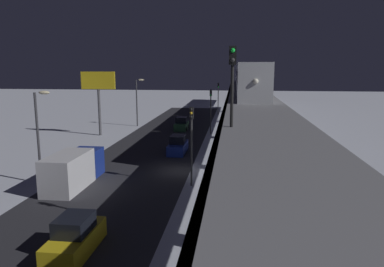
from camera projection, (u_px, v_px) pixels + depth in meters
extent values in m
plane|color=silver|center=(180.00, 171.00, 33.52)|extent=(240.00, 240.00, 0.00)
cube|color=#28282D|center=(132.00, 169.00, 34.04)|extent=(11.00, 105.76, 0.01)
cube|color=slate|center=(254.00, 107.00, 31.67)|extent=(5.00, 105.76, 0.80)
cube|color=#38383D|center=(226.00, 106.00, 31.95)|extent=(0.24, 103.64, 0.80)
cylinder|color=slate|center=(242.00, 99.00, 76.54)|extent=(1.40, 1.40, 5.68)
cylinder|color=slate|center=(244.00, 107.00, 61.78)|extent=(1.40, 1.40, 5.68)
cylinder|color=slate|center=(247.00, 119.00, 47.02)|extent=(1.40, 1.40, 5.68)
cylinder|color=slate|center=(252.00, 143.00, 32.26)|extent=(1.40, 1.40, 5.68)
cylinder|color=slate|center=(267.00, 206.00, 17.50)|extent=(1.40, 1.40, 5.68)
cube|color=#B7BABF|center=(251.00, 80.00, 38.09)|extent=(2.90, 18.00, 3.40)
cube|color=black|center=(251.00, 76.00, 38.02)|extent=(2.94, 16.20, 0.90)
cube|color=#B7BABF|center=(246.00, 76.00, 56.26)|extent=(2.90, 18.00, 3.40)
cube|color=black|center=(246.00, 73.00, 56.19)|extent=(2.94, 16.20, 0.90)
cube|color=#B7BABF|center=(243.00, 74.00, 74.44)|extent=(2.90, 18.00, 3.40)
cube|color=black|center=(243.00, 72.00, 74.36)|extent=(2.94, 16.20, 0.90)
cube|color=#B7BABF|center=(242.00, 73.00, 92.61)|extent=(2.90, 18.00, 3.40)
cube|color=black|center=(242.00, 71.00, 92.53)|extent=(2.94, 16.20, 0.90)
sphere|color=white|center=(256.00, 81.00, 29.22)|extent=(0.44, 0.44, 0.44)
cylinder|color=black|center=(232.00, 95.00, 18.00)|extent=(0.16, 0.16, 3.20)
cube|color=black|center=(233.00, 55.00, 17.65)|extent=(0.36, 0.28, 0.90)
sphere|color=#19F23F|center=(233.00, 50.00, 17.45)|extent=(0.22, 0.22, 0.22)
sphere|color=#333333|center=(233.00, 60.00, 17.54)|extent=(0.22, 0.22, 0.22)
cube|color=#2D6038|center=(182.00, 126.00, 55.65)|extent=(1.80, 4.33, 1.10)
cube|color=black|center=(182.00, 120.00, 55.47)|extent=(1.58, 2.08, 0.87)
cylinder|color=black|center=(177.00, 126.00, 57.10)|extent=(0.20, 0.64, 0.64)
cylinder|color=black|center=(188.00, 126.00, 56.90)|extent=(0.20, 0.64, 0.64)
cylinder|color=black|center=(175.00, 129.00, 54.47)|extent=(0.20, 0.64, 0.64)
cylinder|color=black|center=(186.00, 129.00, 54.28)|extent=(0.20, 0.64, 0.64)
cube|color=navy|center=(178.00, 148.00, 40.63)|extent=(1.80, 4.67, 1.10)
cube|color=black|center=(178.00, 139.00, 40.46)|extent=(1.58, 2.24, 0.87)
cube|color=gold|center=(75.00, 242.00, 18.67)|extent=(1.80, 4.29, 1.10)
cube|color=black|center=(74.00, 224.00, 18.49)|extent=(1.58, 2.06, 0.87)
cube|color=navy|center=(88.00, 162.00, 32.00)|extent=(2.30, 2.20, 2.40)
cube|color=silver|center=(68.00, 172.00, 28.25)|extent=(2.40, 5.00, 2.80)
cylinder|color=#2D2D2D|center=(191.00, 153.00, 28.83)|extent=(0.16, 0.16, 5.50)
cube|color=black|center=(191.00, 113.00, 28.25)|extent=(0.32, 0.32, 0.90)
sphere|color=black|center=(191.00, 109.00, 28.02)|extent=(0.20, 0.20, 0.20)
sphere|color=yellow|center=(191.00, 113.00, 28.08)|extent=(0.20, 0.20, 0.20)
sphere|color=black|center=(191.00, 117.00, 28.13)|extent=(0.20, 0.20, 0.20)
cylinder|color=#2D2D2D|center=(211.00, 115.00, 51.34)|extent=(0.16, 0.16, 5.50)
cube|color=black|center=(211.00, 93.00, 50.77)|extent=(0.32, 0.32, 0.90)
sphere|color=black|center=(211.00, 91.00, 50.54)|extent=(0.20, 0.20, 0.20)
sphere|color=black|center=(211.00, 93.00, 50.59)|extent=(0.20, 0.20, 0.20)
sphere|color=#19E53F|center=(211.00, 95.00, 50.65)|extent=(0.20, 0.20, 0.20)
cylinder|color=#2D2D2D|center=(218.00, 101.00, 73.86)|extent=(0.16, 0.16, 5.50)
cube|color=black|center=(218.00, 85.00, 73.28)|extent=(0.32, 0.32, 0.90)
sphere|color=black|center=(218.00, 84.00, 73.05)|extent=(0.20, 0.20, 0.20)
sphere|color=black|center=(218.00, 85.00, 73.11)|extent=(0.20, 0.20, 0.20)
sphere|color=#19E53F|center=(218.00, 87.00, 73.16)|extent=(0.20, 0.20, 0.20)
cylinder|color=#4C4C51|center=(100.00, 112.00, 50.61)|extent=(0.36, 0.36, 6.50)
cube|color=yellow|center=(98.00, 80.00, 49.81)|extent=(4.80, 0.30, 2.40)
cylinder|color=#38383D|center=(38.00, 139.00, 29.21)|extent=(0.20, 0.20, 7.50)
ellipsoid|color=#F4E5B2|center=(44.00, 93.00, 28.44)|extent=(0.90, 0.44, 0.30)
cylinder|color=#38383D|center=(137.00, 103.00, 58.52)|extent=(0.20, 0.20, 7.50)
ellipsoid|color=#F4E5B2|center=(141.00, 80.00, 57.75)|extent=(0.90, 0.44, 0.30)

